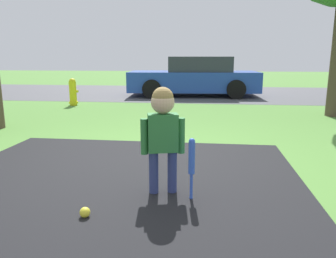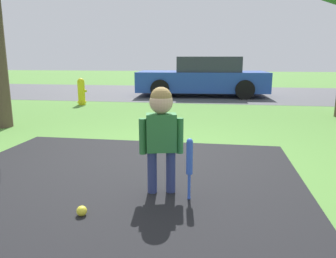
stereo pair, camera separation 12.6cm
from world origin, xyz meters
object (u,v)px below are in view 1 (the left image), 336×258
fire_hydrant (73,92)px  child (163,126)px  sports_ball (85,212)px  parked_car (195,77)px  baseball_bat (192,160)px

fire_hydrant → child: bearing=-59.9°
sports_ball → parked_car: parked_car is taller
child → sports_ball: bearing=-147.3°
child → sports_ball: 1.04m
child → sports_ball: child is taller
sports_ball → parked_car: bearing=86.9°
sports_ball → baseball_bat: bearing=28.7°
baseball_bat → sports_ball: (-0.86, -0.47, -0.34)m
child → fire_hydrant: bearing=106.8°
fire_hydrant → parked_car: parked_car is taller
child → baseball_bat: (0.28, -0.12, -0.29)m
child → sports_ball: (-0.57, -0.59, -0.63)m
baseball_bat → sports_ball: size_ratio=6.71×
child → parked_car: 8.63m
child → baseball_bat: size_ratio=1.76×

